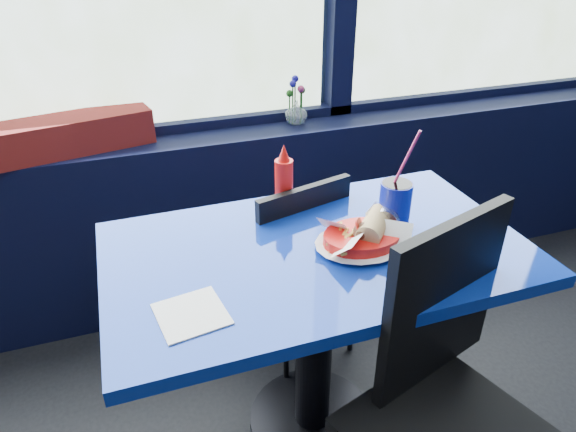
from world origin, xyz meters
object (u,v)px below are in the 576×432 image
(flower_vase, at_px, (296,110))
(soda_cup, at_px, (395,205))
(ketchup_bottle, at_px, (284,180))
(chair_near_front, at_px, (446,387))
(chair_near_back, at_px, (300,260))
(near_table, at_px, (316,297))
(planter_box, at_px, (62,136))
(food_basket, at_px, (364,236))

(flower_vase, height_order, soda_cup, soda_cup)
(ketchup_bottle, height_order, soda_cup, soda_cup)
(chair_near_front, height_order, flower_vase, flower_vase)
(flower_vase, distance_m, ketchup_bottle, 0.66)
(chair_near_front, relative_size, chair_near_back, 1.16)
(near_table, xyz_separation_m, flower_vase, (0.25, 0.87, 0.29))
(planter_box, bearing_deg, food_basket, -59.29)
(food_basket, bearing_deg, chair_near_front, -103.94)
(flower_vase, relative_size, soda_cup, 0.64)
(planter_box, relative_size, ketchup_bottle, 3.02)
(chair_near_front, bearing_deg, soda_cup, 63.24)
(chair_near_back, xyz_separation_m, planter_box, (-0.76, 0.53, 0.39))
(near_table, bearing_deg, chair_near_front, -66.29)
(chair_near_front, relative_size, planter_box, 1.45)
(chair_near_front, distance_m, ketchup_bottle, 0.76)
(flower_vase, bearing_deg, ketchup_bottle, -113.27)
(near_table, bearing_deg, flower_vase, 74.02)
(soda_cup, bearing_deg, planter_box, 138.71)
(near_table, xyz_separation_m, chair_near_back, (0.07, 0.33, -0.09))
(food_basket, bearing_deg, soda_cup, 2.55)
(chair_near_front, bearing_deg, flower_vase, 69.56)
(food_basket, relative_size, ketchup_bottle, 1.38)
(soda_cup, bearing_deg, food_basket, -155.40)
(chair_near_front, height_order, chair_near_back, chair_near_front)
(chair_near_front, relative_size, flower_vase, 4.69)
(soda_cup, bearing_deg, chair_near_back, 120.94)
(food_basket, height_order, ketchup_bottle, ketchup_bottle)
(chair_near_back, relative_size, food_basket, 2.73)
(near_table, distance_m, planter_box, 1.14)
(soda_cup, bearing_deg, ketchup_bottle, 138.99)
(ketchup_bottle, bearing_deg, planter_box, 138.61)
(flower_vase, distance_m, soda_cup, 0.85)
(chair_near_front, distance_m, chair_near_back, 0.76)
(planter_box, bearing_deg, near_table, -63.04)
(chair_near_back, bearing_deg, chair_near_front, 84.15)
(food_basket, bearing_deg, ketchup_bottle, 93.93)
(planter_box, height_order, flower_vase, flower_vase)
(chair_near_back, xyz_separation_m, soda_cup, (0.18, -0.31, 0.35))
(chair_near_back, xyz_separation_m, ketchup_bottle, (-0.09, -0.07, 0.37))
(near_table, height_order, food_basket, food_basket)
(ketchup_bottle, distance_m, soda_cup, 0.36)
(planter_box, height_order, soda_cup, soda_cup)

